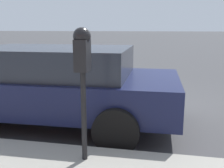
# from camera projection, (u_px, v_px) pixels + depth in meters

# --- Properties ---
(ground_plane) EXTENTS (220.00, 220.00, 0.00)m
(ground_plane) POSITION_uv_depth(u_px,v_px,m) (137.00, 110.00, 5.43)
(ground_plane) COLOR #424244
(parking_meter) EXTENTS (0.21, 0.19, 1.50)m
(parking_meter) POSITION_uv_depth(u_px,v_px,m) (83.00, 61.00, 2.80)
(parking_meter) COLOR black
(parking_meter) RESTS_ON sidewalk
(car_navy) EXTENTS (2.19, 4.61, 1.34)m
(car_navy) POSITION_uv_depth(u_px,v_px,m) (48.00, 83.00, 4.57)
(car_navy) COLOR #14193D
(car_navy) RESTS_ON ground_plane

